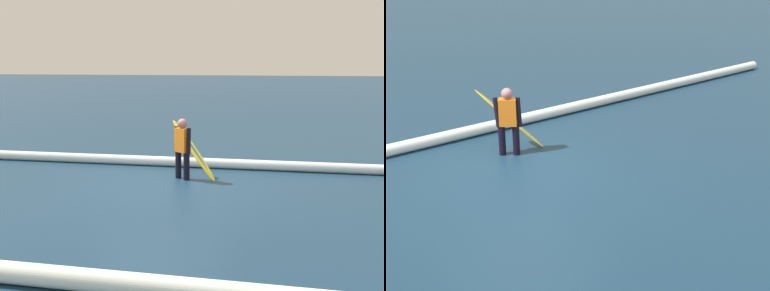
% 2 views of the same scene
% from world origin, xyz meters
% --- Properties ---
extents(ground_plane, '(170.11, 170.11, 0.00)m').
position_xyz_m(ground_plane, '(0.00, 0.00, 0.00)').
color(ground_plane, '#16334C').
extents(surfer, '(0.43, 0.42, 1.38)m').
position_xyz_m(surfer, '(-0.35, -0.87, 0.77)').
color(surfer, black).
rests_on(surfer, ground_plane).
extents(surfboard, '(1.26, 0.96, 1.30)m').
position_xyz_m(surfboard, '(-0.55, -1.14, 0.64)').
color(surfboard, yellow).
rests_on(surfboard, ground_plane).
extents(wave_crest_foreground, '(16.51, 0.68, 0.25)m').
position_xyz_m(wave_crest_foreground, '(-2.13, -2.22, 0.12)').
color(wave_crest_foreground, white).
rests_on(wave_crest_foreground, ground_plane).
extents(wave_crest_midground, '(17.18, 1.04, 0.28)m').
position_xyz_m(wave_crest_midground, '(-1.79, 5.38, 0.14)').
color(wave_crest_midground, white).
rests_on(wave_crest_midground, ground_plane).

